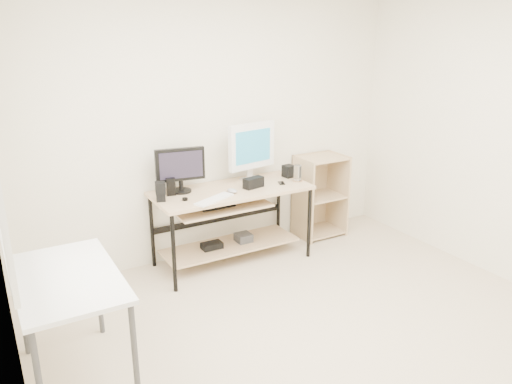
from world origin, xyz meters
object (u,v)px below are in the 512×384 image
object	(u,v)px
shelf_unit	(318,195)
black_monitor	(180,167)
audio_controller	(171,187)
white_imac	(252,148)
desk	(229,210)
side_table	(68,287)

from	to	relation	value
shelf_unit	black_monitor	size ratio (longest dim) A/B	1.98
shelf_unit	audio_controller	bearing A→B (deg)	-177.95
white_imac	audio_controller	world-z (taller)	white_imac
desk	white_imac	xyz separation A→B (m)	(0.34, 0.16, 0.54)
black_monitor	audio_controller	bearing A→B (deg)	-149.88
shelf_unit	white_imac	bearing A→B (deg)	-179.79
audio_controller	side_table	bearing A→B (deg)	-123.32
white_imac	audio_controller	distance (m)	0.91
side_table	white_imac	distance (m)	2.37
desk	side_table	xyz separation A→B (m)	(-1.65, -1.06, 0.13)
shelf_unit	black_monitor	bearing A→B (deg)	-179.45
shelf_unit	white_imac	world-z (taller)	white_imac
desk	white_imac	bearing A→B (deg)	24.91
side_table	white_imac	xyz separation A→B (m)	(1.99, 1.22, 0.41)
audio_controller	white_imac	bearing A→B (deg)	14.38
side_table	shelf_unit	size ratio (longest dim) A/B	1.11
white_imac	shelf_unit	bearing A→B (deg)	-9.40
desk	white_imac	size ratio (longest dim) A/B	2.62
audio_controller	desk	bearing A→B (deg)	0.15
shelf_unit	audio_controller	world-z (taller)	audio_controller
desk	audio_controller	world-z (taller)	audio_controller
black_monitor	audio_controller	world-z (taller)	black_monitor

